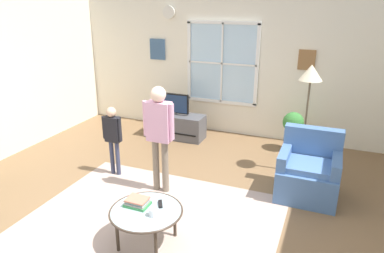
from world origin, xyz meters
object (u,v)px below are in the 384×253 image
(remote_near_books, at_px, (160,204))
(person_black_shirt, at_px, (113,133))
(potted_plant_by_window, at_px, (293,127))
(armchair, at_px, (309,172))
(book_stack, at_px, (137,202))
(floor_lamp, at_px, (310,84))
(television, at_px, (174,104))
(tv_stand, at_px, (175,126))
(person_pink_shirt, at_px, (159,128))
(cup, at_px, (153,212))
(coffee_table, at_px, (146,212))

(remote_near_books, bearing_deg, person_black_shirt, 140.39)
(potted_plant_by_window, bearing_deg, armchair, -74.65)
(book_stack, bearing_deg, floor_lamp, 57.43)
(television, distance_m, potted_plant_by_window, 2.15)
(remote_near_books, xyz_separation_m, floor_lamp, (1.24, 2.19, 0.95))
(tv_stand, bearing_deg, armchair, -26.40)
(television, relative_size, person_pink_shirt, 0.38)
(cup, height_order, remote_near_books, cup)
(cup, xyz_separation_m, potted_plant_by_window, (0.97, 3.20, -0.03))
(potted_plant_by_window, relative_size, floor_lamp, 0.42)
(television, bearing_deg, tv_stand, 90.00)
(tv_stand, xyz_separation_m, remote_near_books, (1.13, -2.80, 0.19))
(book_stack, bearing_deg, armchair, 45.66)
(potted_plant_by_window, bearing_deg, person_black_shirt, -140.52)
(armchair, distance_m, person_black_shirt, 2.76)
(cup, height_order, floor_lamp, floor_lamp)
(armchair, distance_m, remote_near_books, 2.09)
(remote_near_books, bearing_deg, coffee_table, -120.53)
(television, height_order, potted_plant_by_window, television)
(television, bearing_deg, floor_lamp, -14.38)
(television, relative_size, cup, 6.46)
(armchair, bearing_deg, television, 153.65)
(armchair, height_order, person_pink_shirt, person_pink_shirt)
(coffee_table, xyz_separation_m, potted_plant_by_window, (1.09, 3.14, 0.03))
(tv_stand, relative_size, armchair, 1.29)
(potted_plant_by_window, bearing_deg, tv_stand, -174.91)
(tv_stand, height_order, television, television)
(coffee_table, xyz_separation_m, floor_lamp, (1.33, 2.34, 0.98))
(floor_lamp, bearing_deg, person_black_shirt, -156.63)
(armchair, xyz_separation_m, person_pink_shirt, (-1.86, -0.63, 0.59))
(person_pink_shirt, bearing_deg, coffee_table, -70.63)
(book_stack, bearing_deg, tv_stand, 107.31)
(floor_lamp, bearing_deg, armchair, -76.81)
(cup, bearing_deg, person_pink_shirt, 113.47)
(cup, xyz_separation_m, person_black_shirt, (-1.34, 1.29, 0.21))
(cup, distance_m, remote_near_books, 0.21)
(book_stack, xyz_separation_m, cup, (0.24, -0.11, 0.00))
(remote_near_books, relative_size, floor_lamp, 0.09)
(person_pink_shirt, distance_m, potted_plant_by_window, 2.59)
(armchair, xyz_separation_m, cup, (-1.37, -1.76, 0.12))
(tv_stand, relative_size, floor_lamp, 0.68)
(television, relative_size, potted_plant_by_window, 0.80)
(tv_stand, bearing_deg, floor_lamp, -14.44)
(television, height_order, coffee_table, television)
(book_stack, relative_size, person_pink_shirt, 0.17)
(remote_near_books, height_order, potted_plant_by_window, potted_plant_by_window)
(armchair, relative_size, floor_lamp, 0.53)
(armchair, bearing_deg, coffee_table, -131.06)
(coffee_table, relative_size, cup, 9.07)
(television, xyz_separation_m, cup, (1.15, -3.01, -0.21))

